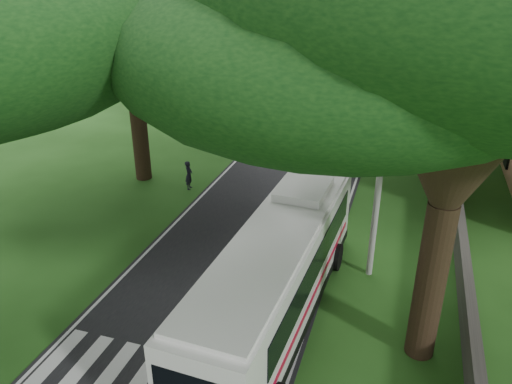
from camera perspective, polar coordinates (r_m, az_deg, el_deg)
ground at (r=17.31m, az=-8.73°, el=-16.70°), size 140.00×140.00×0.00m
road at (r=38.68m, az=7.59°, el=7.44°), size 8.00×120.00×0.04m
property_wall at (r=37.13m, az=21.18°, el=6.19°), size 0.35×50.00×1.20m
pole_near at (r=18.88m, az=13.93°, el=1.57°), size 1.60×0.24×8.00m
pole_mid at (r=38.12m, az=16.59°, el=12.88°), size 1.60×0.24×8.00m
pole_far at (r=57.89m, az=17.49°, el=16.54°), size 1.60×0.24×8.00m
coach_bus at (r=17.02m, az=2.54°, el=-9.03°), size 3.32×12.22×3.57m
distant_car_a at (r=48.72m, az=8.23°, el=11.74°), size 1.43×3.43×1.16m
distant_car_b at (r=63.69m, az=9.59°, el=14.81°), size 1.93×4.43×1.42m
distant_car_c at (r=67.92m, az=15.20°, el=14.96°), size 3.60×5.59×1.51m
pedestrian at (r=27.53m, az=-7.68°, el=1.93°), size 0.48×0.64×1.61m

